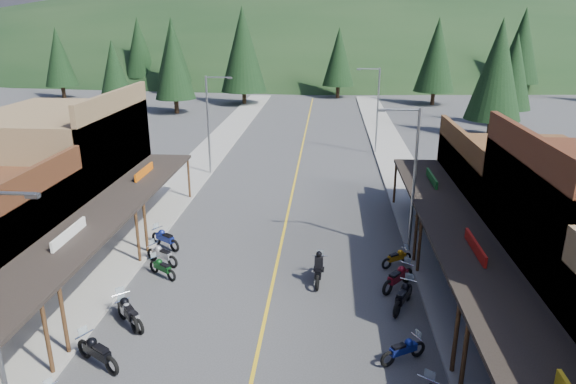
% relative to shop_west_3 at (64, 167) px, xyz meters
% --- Properties ---
extents(ground, '(220.00, 220.00, 0.00)m').
position_rel_shop_west_3_xyz_m(ground, '(13.78, -11.30, -3.52)').
color(ground, '#38383A').
rests_on(ground, ground).
extents(centerline, '(0.15, 90.00, 0.01)m').
position_rel_shop_west_3_xyz_m(centerline, '(13.78, 8.70, -3.51)').
color(centerline, gold).
rests_on(centerline, ground).
extents(sidewalk_west, '(3.40, 94.00, 0.15)m').
position_rel_shop_west_3_xyz_m(sidewalk_west, '(5.08, 8.70, -3.44)').
color(sidewalk_west, gray).
rests_on(sidewalk_west, ground).
extents(sidewalk_east, '(3.40, 94.00, 0.15)m').
position_rel_shop_west_3_xyz_m(sidewalk_east, '(22.48, 8.70, -3.44)').
color(sidewalk_east, gray).
rests_on(sidewalk_east, ground).
extents(shop_west_3, '(10.90, 10.20, 8.20)m').
position_rel_shop_west_3_xyz_m(shop_west_3, '(0.00, 0.00, 0.00)').
color(shop_west_3, brown).
rests_on(shop_west_3, ground).
extents(shop_east_3, '(10.90, 10.20, 6.20)m').
position_rel_shop_west_3_xyz_m(shop_east_3, '(27.54, 0.00, -0.99)').
color(shop_east_3, '#4C2D16').
rests_on(shop_east_3, ground).
extents(streetlight_1, '(2.16, 0.18, 8.00)m').
position_rel_shop_west_3_xyz_m(streetlight_1, '(6.83, 10.70, 0.94)').
color(streetlight_1, gray).
rests_on(streetlight_1, ground).
extents(streetlight_2, '(2.16, 0.18, 8.00)m').
position_rel_shop_west_3_xyz_m(streetlight_2, '(20.74, -3.30, 0.94)').
color(streetlight_2, gray).
rests_on(streetlight_2, ground).
extents(streetlight_3, '(2.16, 0.18, 8.00)m').
position_rel_shop_west_3_xyz_m(streetlight_3, '(20.74, 18.70, 0.94)').
color(streetlight_3, gray).
rests_on(streetlight_3, ground).
extents(ridge_hill, '(310.00, 140.00, 60.00)m').
position_rel_shop_west_3_xyz_m(ridge_hill, '(13.78, 123.70, -3.52)').
color(ridge_hill, black).
rests_on(ridge_hill, ground).
extents(pine_0, '(5.04, 5.04, 11.00)m').
position_rel_shop_west_3_xyz_m(pine_0, '(-26.22, 50.70, 2.96)').
color(pine_0, black).
rests_on(pine_0, ground).
extents(pine_1, '(5.88, 5.88, 12.50)m').
position_rel_shop_west_3_xyz_m(pine_1, '(-10.22, 58.70, 3.72)').
color(pine_1, black).
rests_on(pine_1, ground).
extents(pine_2, '(6.72, 6.72, 14.00)m').
position_rel_shop_west_3_xyz_m(pine_2, '(3.78, 46.70, 4.47)').
color(pine_2, black).
rests_on(pine_2, ground).
extents(pine_3, '(5.04, 5.04, 11.00)m').
position_rel_shop_west_3_xyz_m(pine_3, '(17.78, 54.70, 2.96)').
color(pine_3, black).
rests_on(pine_3, ground).
extents(pine_4, '(5.88, 5.88, 12.50)m').
position_rel_shop_west_3_xyz_m(pine_4, '(31.78, 48.70, 3.72)').
color(pine_4, black).
rests_on(pine_4, ground).
extents(pine_5, '(6.72, 6.72, 14.00)m').
position_rel_shop_west_3_xyz_m(pine_5, '(47.78, 60.70, 4.47)').
color(pine_5, black).
rests_on(pine_5, ground).
extents(pine_7, '(5.88, 5.88, 12.50)m').
position_rel_shop_west_3_xyz_m(pine_7, '(-18.22, 64.70, 3.72)').
color(pine_7, black).
rests_on(pine_7, ground).
extents(pine_8, '(4.48, 4.48, 10.00)m').
position_rel_shop_west_3_xyz_m(pine_8, '(-8.22, 28.70, 2.46)').
color(pine_8, black).
rests_on(pine_8, ground).
extents(pine_9, '(4.93, 4.93, 10.80)m').
position_rel_shop_west_3_xyz_m(pine_9, '(37.78, 33.70, 2.86)').
color(pine_9, black).
rests_on(pine_9, ground).
extents(pine_10, '(5.38, 5.38, 11.60)m').
position_rel_shop_west_3_xyz_m(pine_10, '(-4.22, 38.70, 3.27)').
color(pine_10, black).
rests_on(pine_10, ground).
extents(pine_11, '(5.82, 5.82, 12.40)m').
position_rel_shop_west_3_xyz_m(pine_11, '(33.78, 26.70, 3.67)').
color(pine_11, black).
rests_on(pine_11, ground).
extents(bike_west_6, '(2.41, 1.90, 1.34)m').
position_rel_shop_west_3_xyz_m(bike_west_6, '(8.00, -14.07, -2.85)').
color(bike_west_6, black).
rests_on(bike_west_6, ground).
extents(bike_west_7, '(2.02, 1.92, 1.20)m').
position_rel_shop_west_3_xyz_m(bike_west_7, '(8.26, -11.45, -2.92)').
color(bike_west_7, '#96969B').
rests_on(bike_west_7, ground).
extents(bike_west_8, '(2.10, 2.31, 1.34)m').
position_rel_shop_west_3_xyz_m(bike_west_8, '(8.07, -11.26, -2.85)').
color(bike_west_8, black).
rests_on(bike_west_8, ground).
extents(bike_west_9, '(1.96, 1.64, 1.11)m').
position_rel_shop_west_3_xyz_m(bike_west_9, '(8.24, -7.09, -2.97)').
color(bike_west_9, '#0C4015').
rests_on(bike_west_9, ground).
extents(bike_west_10, '(2.21, 1.67, 1.22)m').
position_rel_shop_west_3_xyz_m(bike_west_10, '(7.80, -5.73, -2.91)').
color(bike_west_10, '#99999E').
rests_on(bike_west_10, ground).
extents(bike_west_11, '(2.26, 1.88, 1.28)m').
position_rel_shop_west_3_xyz_m(bike_west_11, '(7.35, -3.75, -2.88)').
color(bike_west_11, navy).
rests_on(bike_west_11, ground).
extents(bike_east_7, '(2.02, 1.54, 1.12)m').
position_rel_shop_west_3_xyz_m(bike_east_7, '(19.31, -12.91, -2.96)').
color(bike_east_7, navy).
rests_on(bike_east_7, ground).
extents(bike_east_8, '(1.70, 2.45, 1.34)m').
position_rel_shop_west_3_xyz_m(bike_east_8, '(19.79, -9.13, -2.85)').
color(bike_east_8, black).
rests_on(bike_east_8, ground).
extents(bike_east_9, '(2.11, 2.29, 1.34)m').
position_rel_shop_west_3_xyz_m(bike_east_9, '(19.78, -7.39, -2.85)').
color(bike_east_9, maroon).
rests_on(bike_east_9, ground).
extents(bike_east_10, '(1.90, 1.56, 1.07)m').
position_rel_shop_west_3_xyz_m(bike_east_10, '(20.03, -5.00, -2.99)').
color(bike_east_10, '#B5730C').
rests_on(bike_east_10, ground).
extents(rider_on_bike, '(0.90, 2.36, 1.77)m').
position_rel_shop_west_3_xyz_m(rider_on_bike, '(16.01, -7.01, -2.81)').
color(rider_on_bike, black).
rests_on(rider_on_bike, ground).
extents(pedestrian_east_b, '(0.86, 0.58, 1.64)m').
position_rel_shop_west_3_xyz_m(pedestrian_east_b, '(21.99, -0.28, -2.55)').
color(pedestrian_east_b, brown).
rests_on(pedestrian_east_b, sidewalk_east).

